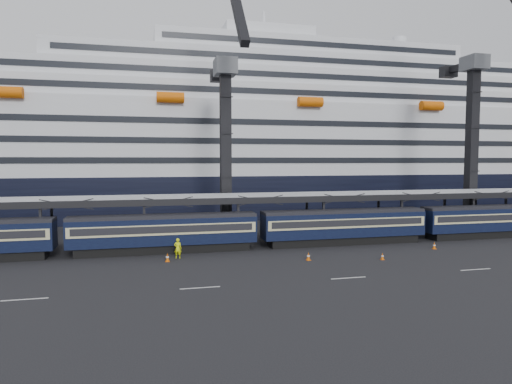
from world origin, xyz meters
TOP-DOWN VIEW (x-y plane):
  - ground at (0.00, 0.00)m, footprint 260.00×260.00m
  - train at (-4.65, 10.00)m, footprint 133.05×3.00m
  - canopy at (0.00, 14.00)m, footprint 130.00×6.25m
  - cruise_ship at (-1.08, 45.99)m, footprint 214.09×28.84m
  - crane_dark_near at (-20.00, 18.59)m, footprint 4.50×17.75m
  - crane_dark_mid at (15.00, 17.59)m, footprint 4.50×18.24m
  - worker at (-26.89, 6.77)m, footprint 0.80×0.60m
  - traffic_cone_b at (-27.94, 5.57)m, footprint 0.41×0.41m
  - traffic_cone_c at (-14.86, 2.97)m, footprint 0.40×0.40m
  - traffic_cone_d at (-7.89, 1.51)m, footprint 0.34×0.34m
  - traffic_cone_e at (0.21, 5.00)m, footprint 0.38×0.38m

SIDE VIEW (x-z plane):
  - ground at x=0.00m, z-range 0.00..0.00m
  - traffic_cone_d at x=-7.89m, z-range 0.00..0.68m
  - traffic_cone_e at x=0.21m, z-range 0.00..0.76m
  - traffic_cone_c at x=-14.86m, z-range -0.01..0.79m
  - traffic_cone_b at x=-27.94m, z-range -0.01..0.82m
  - worker at x=-26.89m, z-range 0.00..1.97m
  - train at x=-4.65m, z-range 0.18..4.23m
  - canopy at x=0.00m, z-range 2.49..8.01m
  - crane_dark_near at x=-20.00m, z-range -5.61..29.47m
  - cruise_ship at x=-1.08m, z-range -4.66..29.34m
  - crane_dark_mid at x=15.00m, z-range -6.46..33.18m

